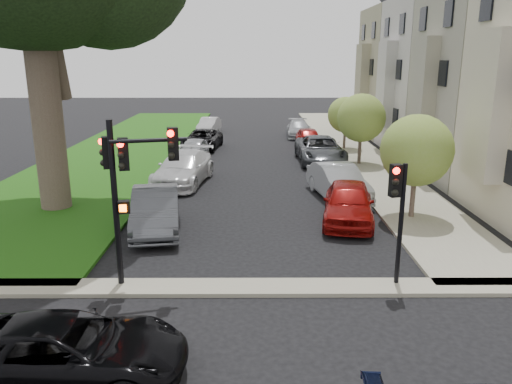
{
  "coord_description": "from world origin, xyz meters",
  "views": [
    {
      "loc": [
        -0.06,
        -10.67,
        6.25
      ],
      "look_at": [
        0.0,
        5.0,
        2.0
      ],
      "focal_mm": 35.0,
      "sensor_mm": 36.0,
      "label": 1
    }
  ],
  "objects_px": {
    "traffic_signal_secondary": "(398,202)",
    "car_parked_8": "(202,139)",
    "car_cross_near": "(65,351)",
    "small_tree_c": "(345,115)",
    "small_tree_a": "(417,151)",
    "car_parked_1": "(338,182)",
    "car_parked_3": "(309,138)",
    "car_parked_0": "(348,202)",
    "small_tree_b": "(361,118)",
    "car_parked_2": "(320,150)",
    "car_parked_5": "(156,210)",
    "car_parked_7": "(194,150)",
    "car_parked_9": "(209,125)",
    "car_parked_6": "(183,168)",
    "car_parked_4": "(299,129)",
    "traffic_signal_main": "(127,174)"
  },
  "relations": [
    {
      "from": "traffic_signal_secondary",
      "to": "car_parked_8",
      "type": "height_order",
      "value": "traffic_signal_secondary"
    },
    {
      "from": "car_cross_near",
      "to": "small_tree_c",
      "type": "bearing_deg",
      "value": -22.71
    },
    {
      "from": "small_tree_a",
      "to": "car_parked_1",
      "type": "height_order",
      "value": "small_tree_a"
    },
    {
      "from": "traffic_signal_secondary",
      "to": "car_parked_3",
      "type": "bearing_deg",
      "value": 90.03
    },
    {
      "from": "car_parked_0",
      "to": "car_parked_8",
      "type": "bearing_deg",
      "value": 124.66
    },
    {
      "from": "small_tree_c",
      "to": "traffic_signal_secondary",
      "type": "bearing_deg",
      "value": -96.35
    },
    {
      "from": "small_tree_b",
      "to": "car_parked_2",
      "type": "relative_size",
      "value": 0.74
    },
    {
      "from": "small_tree_b",
      "to": "small_tree_a",
      "type": "bearing_deg",
      "value": -90.0
    },
    {
      "from": "small_tree_b",
      "to": "small_tree_c",
      "type": "distance_m",
      "value": 5.12
    },
    {
      "from": "car_parked_5",
      "to": "car_parked_7",
      "type": "relative_size",
      "value": 1.18
    },
    {
      "from": "small_tree_c",
      "to": "car_parked_9",
      "type": "height_order",
      "value": "small_tree_c"
    },
    {
      "from": "car_parked_5",
      "to": "car_parked_6",
      "type": "distance_m",
      "value": 7.09
    },
    {
      "from": "car_parked_0",
      "to": "car_parked_4",
      "type": "bearing_deg",
      "value": 100.37
    },
    {
      "from": "car_parked_3",
      "to": "car_parked_6",
      "type": "height_order",
      "value": "car_parked_6"
    },
    {
      "from": "car_parked_9",
      "to": "car_cross_near",
      "type": "bearing_deg",
      "value": -81.74
    },
    {
      "from": "small_tree_c",
      "to": "car_parked_1",
      "type": "xyz_separation_m",
      "value": [
        -2.44,
        -12.33,
        -1.66
      ]
    },
    {
      "from": "small_tree_b",
      "to": "car_parked_3",
      "type": "bearing_deg",
      "value": 112.42
    },
    {
      "from": "small_tree_a",
      "to": "car_parked_2",
      "type": "xyz_separation_m",
      "value": [
        -2.23,
        11.05,
        -1.98
      ]
    },
    {
      "from": "car_parked_1",
      "to": "car_parked_8",
      "type": "height_order",
      "value": "car_parked_1"
    },
    {
      "from": "traffic_signal_main",
      "to": "car_parked_4",
      "type": "bearing_deg",
      "value": 75.64
    },
    {
      "from": "traffic_signal_secondary",
      "to": "car_parked_3",
      "type": "height_order",
      "value": "traffic_signal_secondary"
    },
    {
      "from": "car_cross_near",
      "to": "car_parked_0",
      "type": "relative_size",
      "value": 1.03
    },
    {
      "from": "car_parked_0",
      "to": "traffic_signal_secondary",
      "type": "bearing_deg",
      "value": -77.67
    },
    {
      "from": "traffic_signal_secondary",
      "to": "car_parked_9",
      "type": "xyz_separation_m",
      "value": [
        -7.72,
        29.56,
        -1.82
      ]
    },
    {
      "from": "car_parked_3",
      "to": "car_parked_6",
      "type": "bearing_deg",
      "value": -126.82
    },
    {
      "from": "car_parked_0",
      "to": "car_parked_5",
      "type": "relative_size",
      "value": 0.98
    },
    {
      "from": "small_tree_a",
      "to": "car_parked_4",
      "type": "bearing_deg",
      "value": 97.19
    },
    {
      "from": "small_tree_c",
      "to": "car_parked_4",
      "type": "relative_size",
      "value": 0.81
    },
    {
      "from": "traffic_signal_main",
      "to": "car_parked_5",
      "type": "relative_size",
      "value": 0.98
    },
    {
      "from": "car_parked_8",
      "to": "small_tree_c",
      "type": "bearing_deg",
      "value": 4.4
    },
    {
      "from": "car_parked_5",
      "to": "car_parked_4",
      "type": "bearing_deg",
      "value": 63.31
    },
    {
      "from": "small_tree_c",
      "to": "car_parked_9",
      "type": "bearing_deg",
      "value": 141.04
    },
    {
      "from": "car_parked_0",
      "to": "small_tree_c",
      "type": "bearing_deg",
      "value": 90.78
    },
    {
      "from": "small_tree_b",
      "to": "car_cross_near",
      "type": "xyz_separation_m",
      "value": [
        -9.98,
        -20.51,
        -2.15
      ]
    },
    {
      "from": "car_cross_near",
      "to": "car_parked_1",
      "type": "bearing_deg",
      "value": -30.98
    },
    {
      "from": "car_cross_near",
      "to": "car_parked_2",
      "type": "distance_m",
      "value": 22.67
    },
    {
      "from": "car_parked_3",
      "to": "car_parked_2",
      "type": "bearing_deg",
      "value": -88.94
    },
    {
      "from": "car_cross_near",
      "to": "car_parked_5",
      "type": "distance_m",
      "value": 8.98
    },
    {
      "from": "car_parked_4",
      "to": "car_parked_7",
      "type": "distance_m",
      "value": 12.06
    },
    {
      "from": "small_tree_c",
      "to": "traffic_signal_secondary",
      "type": "relative_size",
      "value": 1.03
    },
    {
      "from": "car_parked_9",
      "to": "traffic_signal_secondary",
      "type": "bearing_deg",
      "value": -67.32
    },
    {
      "from": "small_tree_c",
      "to": "car_parked_2",
      "type": "distance_m",
      "value": 5.13
    },
    {
      "from": "traffic_signal_main",
      "to": "car_parked_7",
      "type": "bearing_deg",
      "value": 91.23
    },
    {
      "from": "traffic_signal_main",
      "to": "car_parked_4",
      "type": "relative_size",
      "value": 1.04
    },
    {
      "from": "small_tree_c",
      "to": "car_parked_7",
      "type": "bearing_deg",
      "value": -159.47
    },
    {
      "from": "small_tree_a",
      "to": "car_parked_5",
      "type": "relative_size",
      "value": 0.87
    },
    {
      "from": "small_tree_b",
      "to": "car_parked_7",
      "type": "distance_m",
      "value": 10.32
    },
    {
      "from": "small_tree_c",
      "to": "car_parked_3",
      "type": "bearing_deg",
      "value": 163.86
    },
    {
      "from": "car_parked_4",
      "to": "car_parked_3",
      "type": "bearing_deg",
      "value": -84.52
    },
    {
      "from": "small_tree_c",
      "to": "car_parked_8",
      "type": "bearing_deg",
      "value": 178.09
    }
  ]
}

